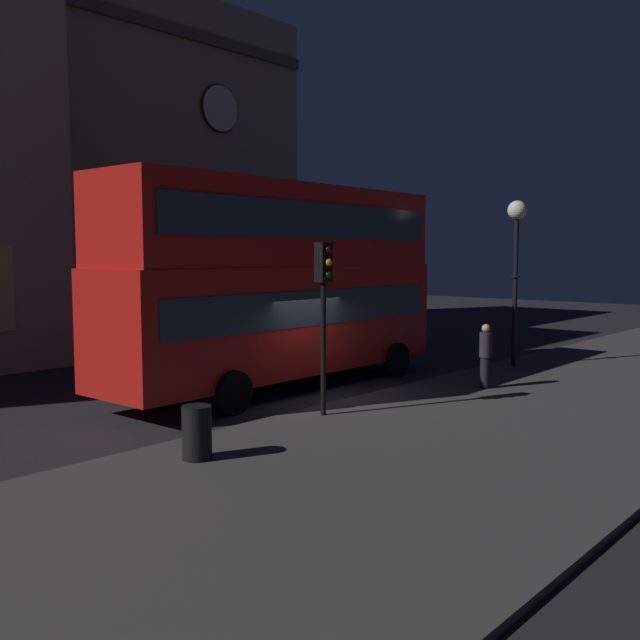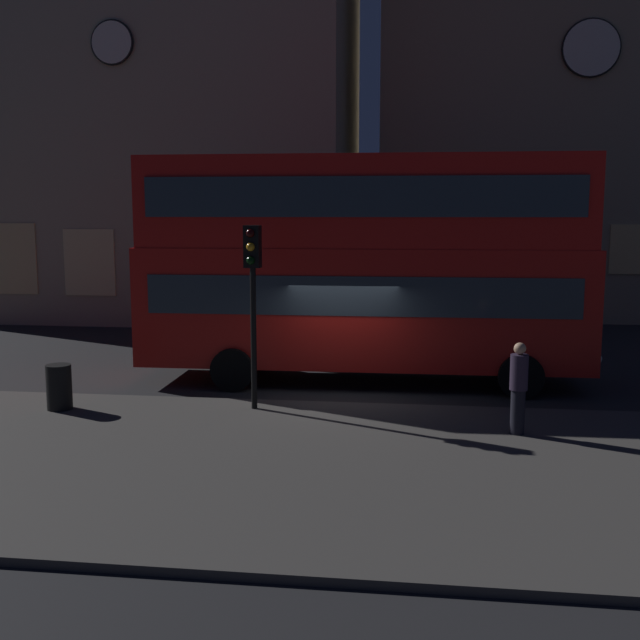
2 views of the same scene
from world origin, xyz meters
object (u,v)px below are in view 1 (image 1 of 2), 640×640
at_px(traffic_light_near_kerb, 324,291).
at_px(double_decker_bus, 280,276).
at_px(traffic_light_far_side, 414,271).
at_px(street_lamp, 517,236).
at_px(pedestrian, 485,355).
at_px(litter_bin, 197,432).

bearing_deg(traffic_light_near_kerb, double_decker_bus, 61.93).
bearing_deg(traffic_light_far_side, street_lamp, 56.95).
distance_m(double_decker_bus, traffic_light_far_side, 10.60).
distance_m(traffic_light_near_kerb, pedestrian, 5.59).
height_order(traffic_light_near_kerb, litter_bin, traffic_light_near_kerb).
xyz_separation_m(street_lamp, litter_bin, (-13.09, -0.56, -3.61)).
bearing_deg(litter_bin, pedestrian, -3.62).
bearing_deg(double_decker_bus, traffic_light_near_kerb, -122.17).
height_order(pedestrian, litter_bin, pedestrian).
bearing_deg(traffic_light_far_side, pedestrian, 39.66).
xyz_separation_m(double_decker_bus, traffic_light_far_side, (10.27, 2.60, -0.08)).
relative_size(double_decker_bus, traffic_light_near_kerb, 2.88).
bearing_deg(street_lamp, pedestrian, -164.03).
bearing_deg(pedestrian, double_decker_bus, 143.59).
relative_size(traffic_light_far_side, street_lamp, 0.80).
xyz_separation_m(traffic_light_near_kerb, litter_bin, (-3.97, -0.55, -2.25)).
distance_m(street_lamp, litter_bin, 13.59).
distance_m(double_decker_bus, street_lamp, 7.94).
relative_size(double_decker_bus, pedestrian, 6.41).
xyz_separation_m(traffic_light_near_kerb, pedestrian, (5.16, -1.13, -1.84)).
bearing_deg(pedestrian, traffic_light_near_kerb, -174.59).
xyz_separation_m(traffic_light_far_side, litter_bin, (-16.22, -6.42, -2.38)).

